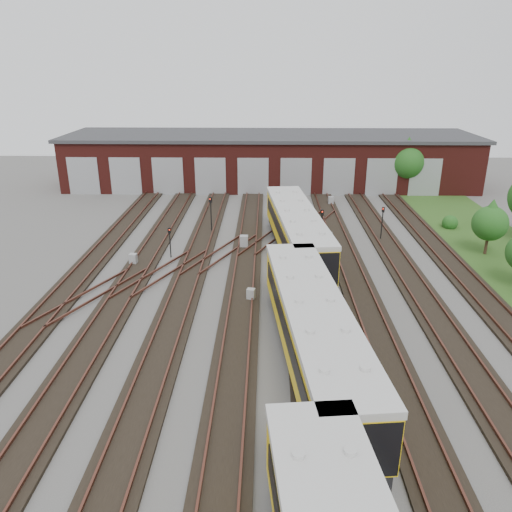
{
  "coord_description": "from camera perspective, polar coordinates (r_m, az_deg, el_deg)",
  "views": [
    {
      "loc": [
        -0.39,
        -23.71,
        14.62
      ],
      "look_at": [
        -1.1,
        8.83,
        2.0
      ],
      "focal_mm": 35.0,
      "sensor_mm": 36.0,
      "label": 1
    }
  ],
  "objects": [
    {
      "name": "signal_mast_3",
      "position": [
        44.82,
        14.24,
        4.09
      ],
      "size": [
        0.26,
        0.25,
        3.04
      ],
      "rotation": [
        0.0,
        0.0,
        -0.34
      ],
      "color": "black",
      "rests_on": "ground"
    },
    {
      "name": "signal_mast_0",
      "position": [
        40.24,
        -9.82,
        1.99
      ],
      "size": [
        0.26,
        0.25,
        2.48
      ],
      "rotation": [
        0.0,
        0.0,
        0.39
      ],
      "color": "black",
      "rests_on": "ground"
    },
    {
      "name": "relay_cabinet_3",
      "position": [
        55.74,
        8.56,
        6.26
      ],
      "size": [
        0.6,
        0.51,
        0.96
      ],
      "primitive_type": "cube",
      "rotation": [
        0.0,
        0.0,
        0.06
      ],
      "color": "#939697",
      "rests_on": "ground"
    },
    {
      "name": "tree_1",
      "position": [
        44.04,
        25.25,
        3.81
      ],
      "size": [
        2.81,
        2.81,
        4.65
      ],
      "color": "#382519",
      "rests_on": "ground"
    },
    {
      "name": "signal_mast_1",
      "position": [
        45.73,
        -5.18,
        5.24
      ],
      "size": [
        0.29,
        0.27,
        3.33
      ],
      "rotation": [
        0.0,
        0.0,
        -0.3
      ],
      "color": "black",
      "rests_on": "ground"
    },
    {
      "name": "relay_cabinet_0",
      "position": [
        39.63,
        -13.85,
        -0.39
      ],
      "size": [
        0.61,
        0.53,
        0.92
      ],
      "primitive_type": "cube",
      "rotation": [
        0.0,
        0.0,
        -0.14
      ],
      "color": "#939697",
      "rests_on": "ground"
    },
    {
      "name": "bush_1",
      "position": [
        50.64,
        21.32,
        3.79
      ],
      "size": [
        1.45,
        1.45,
        1.45
      ],
      "primitive_type": "sphere",
      "color": "#1E4D16",
      "rests_on": "ground"
    },
    {
      "name": "metro_train",
      "position": [
        25.29,
        6.59,
        -8.64
      ],
      "size": [
        4.76,
        48.96,
        3.46
      ],
      "rotation": [
        0.0,
        0.0,
        0.11
      ],
      "color": "black",
      "rests_on": "ground"
    },
    {
      "name": "relay_cabinet_1",
      "position": [
        41.98,
        -1.38,
        1.61
      ],
      "size": [
        0.67,
        0.56,
        1.12
      ],
      "primitive_type": "cube",
      "rotation": [
        0.0,
        0.0,
        -0.01
      ],
      "color": "#939697",
      "rests_on": "ground"
    },
    {
      "name": "bush_2",
      "position": [
        54.24,
        25.28,
        4.25
      ],
      "size": [
        1.37,
        1.37,
        1.37
      ],
      "primitive_type": "sphere",
      "color": "#1E4D16",
      "rests_on": "ground"
    },
    {
      "name": "track_network",
      "position": [
        28.31,
        1.55,
        -9.66
      ],
      "size": [
        30.4,
        70.0,
        0.33
      ],
      "color": "black",
      "rests_on": "ground"
    },
    {
      "name": "maintenance_shed",
      "position": [
        64.7,
        1.6,
        11.02
      ],
      "size": [
        51.0,
        12.5,
        6.35
      ],
      "color": "#4E1713",
      "rests_on": "ground"
    },
    {
      "name": "signal_mast_2",
      "position": [
        42.14,
        7.51,
        3.71
      ],
      "size": [
        0.26,
        0.24,
        3.28
      ],
      "rotation": [
        0.0,
        0.0,
        -0.01
      ],
      "color": "black",
      "rests_on": "ground"
    },
    {
      "name": "relay_cabinet_2",
      "position": [
        32.79,
        -0.58,
        -4.46
      ],
      "size": [
        0.6,
        0.54,
        0.86
      ],
      "primitive_type": "cube",
      "rotation": [
        0.0,
        0.0,
        -0.26
      ],
      "color": "#939697",
      "rests_on": "ground"
    },
    {
      "name": "ground",
      "position": [
        27.86,
        1.9,
        -10.48
      ],
      "size": [
        120.0,
        120.0,
        0.0
      ],
      "primitive_type": "plane",
      "color": "#43413F",
      "rests_on": "ground"
    },
    {
      "name": "relay_cabinet_4",
      "position": [
        43.64,
        8.24,
        2.07
      ],
      "size": [
        0.73,
        0.67,
        0.98
      ],
      "primitive_type": "cube",
      "rotation": [
        0.0,
        0.0,
        -0.38
      ],
      "color": "#939697",
      "rests_on": "ground"
    },
    {
      "name": "tree_0",
      "position": [
        61.82,
        16.91,
        10.71
      ],
      "size": [
        4.06,
        4.06,
        6.73
      ],
      "color": "#382519",
      "rests_on": "ground"
    }
  ]
}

